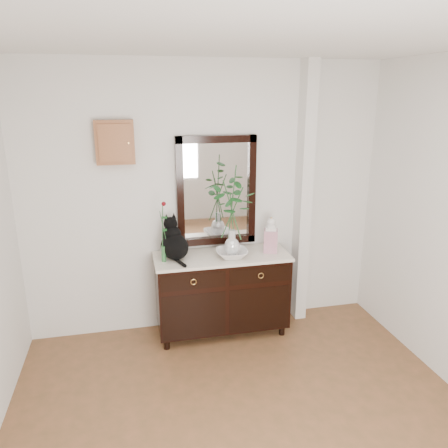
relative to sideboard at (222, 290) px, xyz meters
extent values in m
cube|color=silver|center=(-0.10, 0.25, 0.88)|extent=(3.60, 0.04, 2.70)
cube|color=silver|center=(0.90, 0.17, 0.88)|extent=(0.12, 0.20, 2.70)
cube|color=black|center=(0.00, 0.00, -0.01)|extent=(1.30, 0.50, 0.82)
cube|color=white|center=(0.00, 0.00, 0.36)|extent=(1.33, 0.52, 0.03)
cube|color=black|center=(0.00, 0.24, 0.97)|extent=(0.80, 0.06, 1.10)
cube|color=white|center=(0.00, 0.25, 0.97)|extent=(0.66, 0.01, 0.96)
cube|color=brown|center=(-0.95, 0.21, 1.48)|extent=(0.35, 0.10, 0.40)
imported|color=white|center=(0.08, -0.08, 0.41)|extent=(0.33, 0.33, 0.08)
camera|label=1|loc=(-0.87, -3.93, 1.92)|focal=35.00mm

